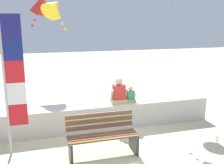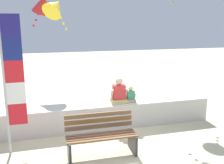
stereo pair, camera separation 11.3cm
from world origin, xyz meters
name	(u,v)px [view 2 (the right image)]	position (x,y,z in m)	size (l,w,h in m)	color
ground_plane	(112,150)	(0.00, 0.00, 0.00)	(40.00, 40.00, 0.00)	beige
seawall_ledge	(99,116)	(0.00, 1.36, 0.34)	(6.38, 0.60, 0.68)	beige
park_bench	(101,136)	(-0.28, -0.08, 0.41)	(1.55, 0.62, 0.88)	brown
person_adult	(119,93)	(0.55, 1.34, 0.95)	(0.47, 0.34, 0.72)	tan
person_child	(131,96)	(0.89, 1.34, 0.85)	(0.30, 0.22, 0.45)	tan
flag_banner	(11,77)	(-2.09, 0.49, 1.73)	(0.44, 0.05, 3.03)	#B7B7BC
kite_yellow	(55,7)	(-0.91, 3.84, 3.36)	(1.07, 1.10, 1.20)	yellow
kite_red	(43,4)	(-1.30, 4.09, 3.46)	(1.00, 1.05, 1.16)	red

